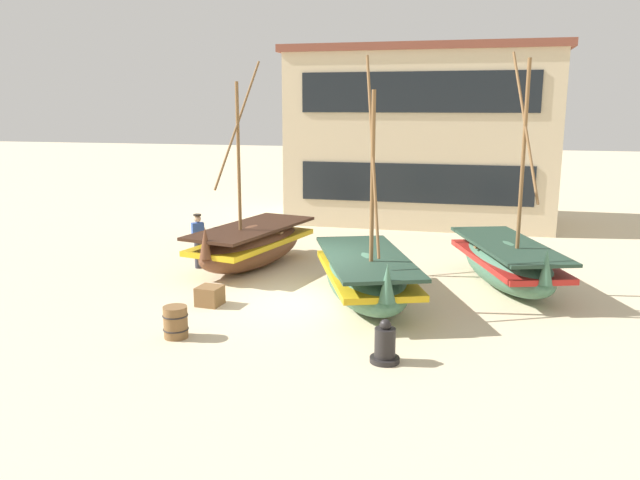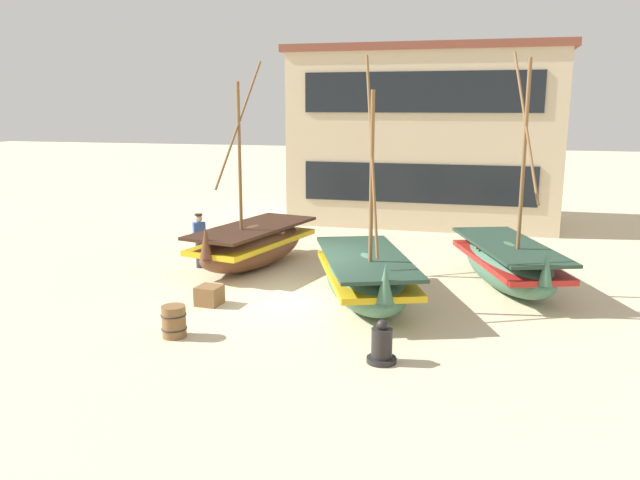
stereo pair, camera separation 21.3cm
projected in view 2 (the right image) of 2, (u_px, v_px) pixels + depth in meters
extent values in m
plane|color=beige|center=(310.00, 301.00, 16.33)|extent=(120.00, 120.00, 0.00)
ellipsoid|color=#427056|center=(365.00, 279.00, 16.07)|extent=(3.53, 5.25, 1.24)
cube|color=gold|center=(365.00, 273.00, 16.03)|extent=(3.47, 5.07, 0.15)
cube|color=#243D2F|center=(366.00, 257.00, 15.95)|extent=(3.54, 5.17, 0.09)
cone|color=#427056|center=(385.00, 283.00, 13.67)|extent=(0.49, 0.49, 0.87)
cylinder|color=brown|center=(371.00, 186.00, 14.96)|extent=(0.10, 0.10, 4.42)
cylinder|color=brown|center=(372.00, 155.00, 14.81)|extent=(0.70, 1.68, 4.62)
cube|color=brown|center=(363.00, 259.00, 16.33)|extent=(1.74, 0.80, 0.06)
ellipsoid|color=brown|center=(253.00, 247.00, 19.65)|extent=(2.87, 5.14, 1.29)
cube|color=gold|center=(253.00, 241.00, 19.61)|extent=(2.84, 4.95, 0.15)
cube|color=#351E13|center=(253.00, 228.00, 19.52)|extent=(2.90, 5.06, 0.09)
cone|color=brown|center=(206.00, 242.00, 17.51)|extent=(0.44, 0.44, 0.90)
cylinder|color=brown|center=(240.00, 164.00, 18.58)|extent=(0.10, 0.10, 4.69)
cylinder|color=brown|center=(239.00, 123.00, 18.33)|extent=(0.62, 2.42, 3.62)
cube|color=brown|center=(259.00, 230.00, 19.87)|extent=(1.73, 0.54, 0.06)
ellipsoid|color=#427056|center=(508.00, 266.00, 17.43)|extent=(3.24, 5.27, 1.24)
cube|color=red|center=(508.00, 260.00, 17.39)|extent=(3.20, 5.09, 0.15)
cube|color=#243D2F|center=(509.00, 245.00, 17.31)|extent=(3.26, 5.19, 0.09)
cone|color=#427056|center=(546.00, 268.00, 14.98)|extent=(0.43, 0.43, 0.87)
cylinder|color=brown|center=(523.00, 163.00, 16.22)|extent=(0.10, 0.10, 5.22)
cylinder|color=brown|center=(526.00, 125.00, 16.02)|extent=(0.79, 2.10, 3.76)
cube|color=brown|center=(504.00, 247.00, 17.70)|extent=(1.58, 0.68, 0.06)
cylinder|color=#33333D|center=(200.00, 254.00, 19.62)|extent=(0.26, 0.26, 0.88)
cube|color=#2D4C99|center=(199.00, 231.00, 19.47)|extent=(0.42, 0.40, 0.54)
sphere|color=beige|center=(199.00, 219.00, 19.39)|extent=(0.22, 0.22, 0.22)
cylinder|color=#2D2823|center=(198.00, 215.00, 19.36)|extent=(0.24, 0.24, 0.05)
cylinder|color=black|center=(381.00, 360.00, 12.43)|extent=(0.59, 0.59, 0.10)
cylinder|color=black|center=(382.00, 343.00, 12.36)|extent=(0.41, 0.41, 0.59)
sphere|color=black|center=(382.00, 325.00, 12.28)|extent=(0.23, 0.23, 0.23)
cylinder|color=brown|center=(174.00, 321.00, 13.74)|extent=(0.52, 0.52, 0.70)
torus|color=black|center=(174.00, 315.00, 13.70)|extent=(0.56, 0.56, 0.03)
torus|color=black|center=(174.00, 328.00, 13.77)|extent=(0.56, 0.56, 0.03)
cube|color=brown|center=(209.00, 295.00, 15.98)|extent=(0.63, 0.63, 0.48)
cube|color=beige|center=(425.00, 139.00, 27.02)|extent=(10.81, 5.17, 6.99)
cube|color=brown|center=(428.00, 51.00, 26.26)|extent=(11.24, 5.38, 0.30)
cube|color=black|center=(417.00, 183.00, 24.87)|extent=(9.08, 0.06, 1.54)
cube|color=black|center=(420.00, 92.00, 24.14)|extent=(9.08, 0.06, 1.54)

